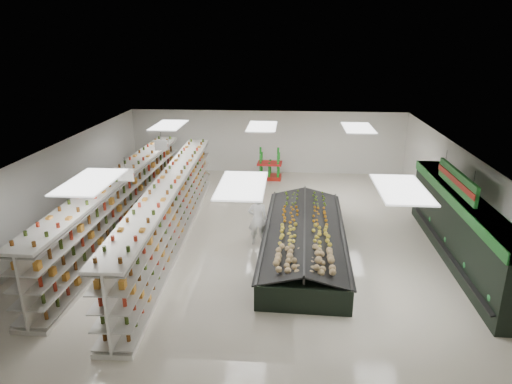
# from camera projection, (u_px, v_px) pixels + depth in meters

# --- Properties ---
(floor) EXTENTS (16.00, 16.00, 0.00)m
(floor) POSITION_uv_depth(u_px,v_px,m) (255.00, 234.00, 16.45)
(floor) COLOR beige
(floor) RESTS_ON ground
(ceiling) EXTENTS (14.00, 16.00, 0.02)m
(ceiling) POSITION_uv_depth(u_px,v_px,m) (254.00, 148.00, 15.41)
(ceiling) COLOR white
(ceiling) RESTS_ON wall_back
(wall_back) EXTENTS (14.00, 0.02, 3.20)m
(wall_back) POSITION_uv_depth(u_px,v_px,m) (267.00, 142.00, 23.48)
(wall_back) COLOR white
(wall_back) RESTS_ON floor
(wall_front) EXTENTS (14.00, 0.02, 3.20)m
(wall_front) POSITION_uv_depth(u_px,v_px,m) (220.00, 333.00, 8.39)
(wall_front) COLOR white
(wall_front) RESTS_ON floor
(wall_left) EXTENTS (0.02, 16.00, 3.20)m
(wall_left) POSITION_uv_depth(u_px,v_px,m) (61.00, 187.00, 16.44)
(wall_left) COLOR white
(wall_left) RESTS_ON floor
(wall_right) EXTENTS (0.02, 16.00, 3.20)m
(wall_right) POSITION_uv_depth(u_px,v_px,m) (460.00, 197.00, 15.43)
(wall_right) COLOR white
(wall_right) RESTS_ON floor
(produce_wall_case) EXTENTS (0.93, 8.00, 2.20)m
(produce_wall_case) POSITION_uv_depth(u_px,v_px,m) (460.00, 224.00, 14.16)
(produce_wall_case) COLOR black
(produce_wall_case) RESTS_ON floor
(aisle_sign_near) EXTENTS (0.52, 0.06, 0.75)m
(aisle_sign_near) POSITION_uv_depth(u_px,v_px,m) (126.00, 175.00, 13.95)
(aisle_sign_near) COLOR white
(aisle_sign_near) RESTS_ON ceiling
(aisle_sign_far) EXTENTS (0.52, 0.06, 0.75)m
(aisle_sign_far) POSITION_uv_depth(u_px,v_px,m) (161.00, 145.00, 17.72)
(aisle_sign_far) COLOR white
(aisle_sign_far) RESTS_ON ceiling
(hortifruti_banner) EXTENTS (0.12, 3.20, 0.95)m
(hortifruti_banner) POSITION_uv_depth(u_px,v_px,m) (457.00, 181.00, 13.72)
(hortifruti_banner) COLOR #1C6C26
(hortifruti_banner) RESTS_ON ceiling
(gondola_left) EXTENTS (1.14, 12.48, 2.16)m
(gondola_left) POSITION_uv_depth(u_px,v_px,m) (121.00, 205.00, 16.42)
(gondola_left) COLOR white
(gondola_left) RESTS_ON floor
(gondola_center) EXTENTS (1.41, 12.62, 2.18)m
(gondola_center) POSITION_uv_depth(u_px,v_px,m) (171.00, 213.00, 15.67)
(gondola_center) COLOR white
(gondola_center) RESTS_ON floor
(produce_island) EXTENTS (2.87, 7.42, 1.10)m
(produce_island) POSITION_uv_depth(u_px,v_px,m) (304.00, 237.00, 15.00)
(produce_island) COLOR black
(produce_island) RESTS_ON floor
(soda_endcap) EXTENTS (1.23, 0.86, 1.53)m
(soda_endcap) POSITION_uv_depth(u_px,v_px,m) (270.00, 165.00, 22.56)
(soda_endcap) COLOR #A91D13
(soda_endcap) RESTS_ON floor
(shopper_main) EXTENTS (0.70, 0.49, 1.81)m
(shopper_main) POSITION_uv_depth(u_px,v_px,m) (258.00, 219.00, 15.42)
(shopper_main) COLOR white
(shopper_main) RESTS_ON floor
(shopper_background) EXTENTS (0.66, 0.88, 1.61)m
(shopper_background) POSITION_uv_depth(u_px,v_px,m) (203.00, 172.00, 21.11)
(shopper_background) COLOR tan
(shopper_background) RESTS_ON floor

